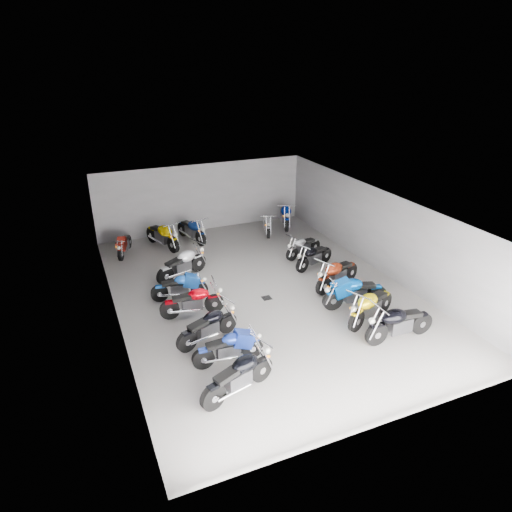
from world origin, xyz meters
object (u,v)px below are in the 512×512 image
Objects in this scene: motorcycle_left_d at (193,301)px; motorcycle_back_c at (192,230)px; motorcycle_left_a at (239,376)px; motorcycle_right_e at (314,256)px; motorcycle_back_e at (267,224)px; motorcycle_right_b at (371,306)px; motorcycle_left_b at (229,348)px; motorcycle_left_c at (208,326)px; motorcycle_back_a at (124,244)px; drain_grate at (267,298)px; motorcycle_back_b at (163,235)px; motorcycle_back_f at (285,215)px; motorcycle_right_c at (354,292)px; motorcycle_right_f at (303,246)px; motorcycle_right_d at (337,274)px; motorcycle_right_a at (399,323)px; motorcycle_left_e at (180,287)px; motorcycle_left_f at (182,264)px.

motorcycle_back_c is (1.74, 6.31, 0.03)m from motorcycle_left_d.
motorcycle_left_a is 7.92m from motorcycle_right_e.
motorcycle_right_b is at bearing 109.03° from motorcycle_back_e.
motorcycle_left_c is (-0.21, 1.21, 0.02)m from motorcycle_left_b.
motorcycle_left_c is 7.68m from motorcycle_back_a.
drain_grate is 6.43m from motorcycle_back_b.
drain_grate is at bearing 146.19° from motorcycle_back_a.
motorcycle_right_c is at bearing 101.81° from motorcycle_back_f.
motorcycle_right_f is (5.33, 5.60, -0.02)m from motorcycle_left_b.
motorcycle_left_a is 2.50m from motorcycle_left_c.
motorcycle_left_c is 0.90× the size of motorcycle_right_c.
motorcycle_right_d is at bearing -5.60° from drain_grate.
motorcycle_right_a is 3.56m from motorcycle_right_d.
motorcycle_left_b is 1.04× the size of motorcycle_right_e.
motorcycle_back_b reaches higher than motorcycle_right_c.
motorcycle_right_d reaches higher than motorcycle_right_e.
motorcycle_right_d is at bearing -0.19° from motorcycle_right_c.
motorcycle_back_a is (-1.22, 4.73, -0.02)m from motorcycle_left_e.
motorcycle_right_b is (5.08, -2.57, 0.05)m from motorcycle_left_d.
motorcycle_left_b is at bearing 77.51° from motorcycle_back_f.
motorcycle_left_a is 1.16× the size of motorcycle_right_f.
motorcycle_back_b is 1.19× the size of motorcycle_back_e.
motorcycle_left_a is 5.25m from motorcycle_right_a.
motorcycle_right_a is at bearing 93.80° from motorcycle_back_c.
motorcycle_left_b is (0.20, 1.28, -0.05)m from motorcycle_left_a.
motorcycle_right_d is 6.05m from motorcycle_back_e.
motorcycle_back_b is (-2.33, 5.97, 0.57)m from drain_grate.
motorcycle_left_a is 1.20× the size of motorcycle_back_a.
motorcycle_right_a is (4.87, -6.56, 0.01)m from motorcycle_left_f.
motorcycle_left_e is 5.57m from motorcycle_right_e.
motorcycle_left_e is 0.87× the size of motorcycle_back_f.
motorcycle_right_c is 9.94m from motorcycle_back_a.
motorcycle_right_c is 1.01× the size of motorcycle_back_f.
motorcycle_back_a is at bearing 15.01° from motorcycle_right_b.
motorcycle_back_c reaches higher than motorcycle_left_e.
motorcycle_left_e is 4.86m from motorcycle_back_b.
motorcycle_right_a is at bearing 157.94° from motorcycle_right_e.
drain_grate is at bearing 77.81° from motorcycle_left_e.
motorcycle_back_f reaches higher than motorcycle_left_f.
motorcycle_left_d reaches higher than motorcycle_right_e.
motorcycle_left_b is at bearing -130.06° from drain_grate.
motorcycle_left_e is (-0.13, 2.83, -0.03)m from motorcycle_left_c.
motorcycle_left_c reaches higher than motorcycle_left_b.
motorcycle_right_a is (5.25, -2.11, 0.05)m from motorcycle_left_c.
motorcycle_left_e is at bearing 74.47° from motorcycle_right_e.
motorcycle_right_c is 1.17× the size of motorcycle_right_e.
motorcycle_left_c is 5.12m from motorcycle_right_c.
motorcycle_back_c is at bearing 170.84° from motorcycle_left_d.
motorcycle_right_a is at bearing 49.67° from motorcycle_left_c.
motorcycle_back_f is at bearing 148.63° from motorcycle_left_b.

